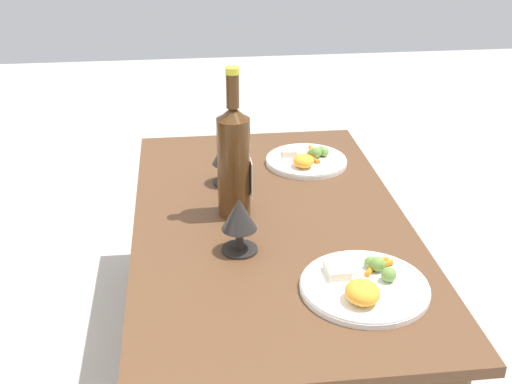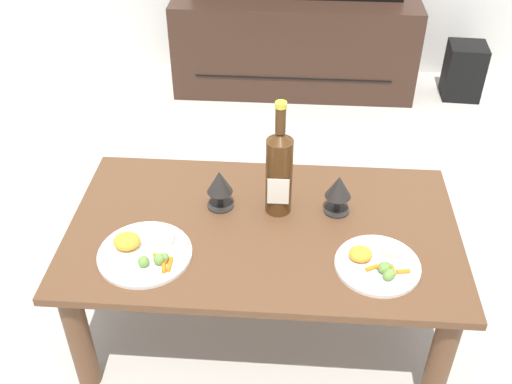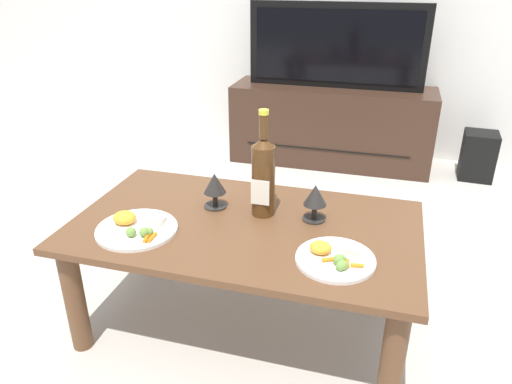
% 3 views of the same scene
% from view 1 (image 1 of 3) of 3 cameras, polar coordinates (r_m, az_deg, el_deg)
% --- Properties ---
extents(ground_plane, '(6.40, 6.40, 0.00)m').
position_cam_1_polar(ground_plane, '(1.92, 1.14, -13.75)').
color(ground_plane, '#B7B2A8').
extents(dining_table, '(1.18, 0.68, 0.43)m').
position_cam_1_polar(dining_table, '(1.71, 1.24, -4.51)').
color(dining_table, brown).
rests_on(dining_table, ground_plane).
extents(wine_bottle, '(0.08, 0.08, 0.38)m').
position_cam_1_polar(wine_bottle, '(1.63, -1.91, 2.93)').
color(wine_bottle, '#4C2D14').
rests_on(wine_bottle, dining_table).
extents(goblet_left, '(0.08, 0.08, 0.13)m').
position_cam_1_polar(goblet_left, '(1.50, -1.44, -2.20)').
color(goblet_left, black).
rests_on(goblet_left, dining_table).
extents(goblet_right, '(0.08, 0.08, 0.13)m').
position_cam_1_polar(goblet_right, '(1.83, -2.52, 3.25)').
color(goblet_right, black).
rests_on(goblet_right, dining_table).
extents(dinner_plate_left, '(0.27, 0.27, 0.05)m').
position_cam_1_polar(dinner_plate_left, '(1.42, 9.22, -7.87)').
color(dinner_plate_left, white).
rests_on(dinner_plate_left, dining_table).
extents(dinner_plate_right, '(0.24, 0.24, 0.05)m').
position_cam_1_polar(dinner_plate_right, '(1.98, 4.32, 2.76)').
color(dinner_plate_right, white).
rests_on(dinner_plate_right, dining_table).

